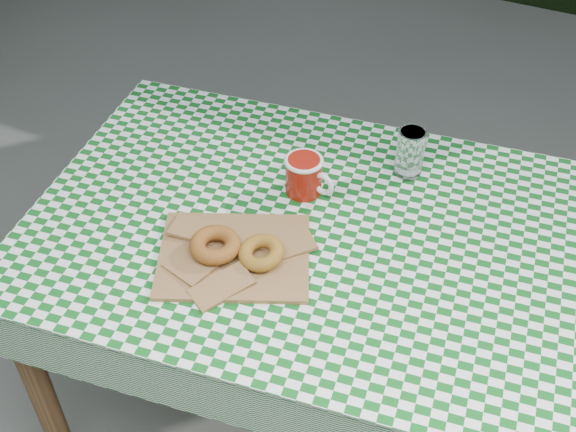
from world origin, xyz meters
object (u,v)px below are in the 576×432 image
(paper_bag, at_px, (234,255))
(drinking_glass, at_px, (410,152))
(table, at_px, (313,336))
(coffee_mug, at_px, (304,175))

(paper_bag, relative_size, drinking_glass, 2.65)
(table, relative_size, paper_bag, 3.99)
(table, bearing_deg, drinking_glass, 59.93)
(drinking_glass, bearing_deg, table, -113.11)
(paper_bag, distance_m, drinking_glass, 0.50)
(drinking_glass, bearing_deg, paper_bag, -119.58)
(table, distance_m, drinking_glass, 0.53)
(coffee_mug, distance_m, drinking_glass, 0.26)
(table, bearing_deg, paper_bag, -136.31)
(paper_bag, height_order, drinking_glass, drinking_glass)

